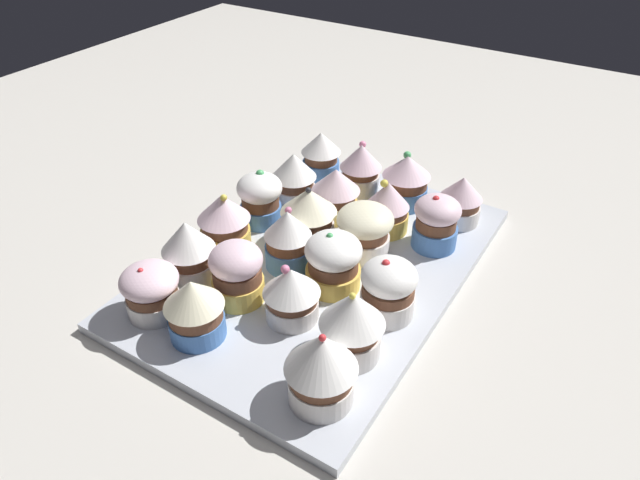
{
  "coord_description": "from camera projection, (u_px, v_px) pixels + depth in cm",
  "views": [
    {
      "loc": [
        45.4,
        28.4,
        43.07
      ],
      "look_at": [
        0.0,
        0.0,
        4.2
      ],
      "focal_mm": 32.4,
      "sensor_mm": 36.0,
      "label": 1
    }
  ],
  "objects": [
    {
      "name": "ground_plane",
      "position": [
        320.0,
        278.0,
        0.7
      ],
      "size": [
        180.0,
        180.0,
        3.0
      ],
      "primitive_type": "cube",
      "color": "beige"
    },
    {
      "name": "cupcake_3",
      "position": [
        224.0,
        222.0,
        0.68
      ],
      "size": [
        6.23,
        6.23,
        7.8
      ],
      "color": "#EFC651",
      "rests_on": "baking_tray"
    },
    {
      "name": "baking_tray",
      "position": [
        320.0,
        265.0,
        0.68
      ],
      "size": [
        44.55,
        31.15,
        1.2
      ],
      "color": "silver",
      "rests_on": "ground_plane"
    },
    {
      "name": "cupcake_10",
      "position": [
        237.0,
        272.0,
        0.61
      ],
      "size": [
        5.7,
        5.7,
        6.96
      ],
      "color": "#EFC651",
      "rests_on": "baking_tray"
    },
    {
      "name": "cupcake_9",
      "position": [
        288.0,
        239.0,
        0.65
      ],
      "size": [
        5.47,
        5.47,
        7.67
      ],
      "color": "#477AC6",
      "rests_on": "baking_tray"
    },
    {
      "name": "cupcake_8",
      "position": [
        309.0,
        215.0,
        0.69
      ],
      "size": [
        6.81,
        6.81,
        7.73
      ],
      "color": "white",
      "rests_on": "baking_tray"
    },
    {
      "name": "cupcake_13",
      "position": [
        387.0,
        206.0,
        0.71
      ],
      "size": [
        5.5,
        5.5,
        7.13
      ],
      "color": "#EFC651",
      "rests_on": "baking_tray"
    },
    {
      "name": "cupcake_7",
      "position": [
        336.0,
        192.0,
        0.74
      ],
      "size": [
        6.26,
        6.26,
        6.84
      ],
      "color": "#EFC651",
      "rests_on": "baking_tray"
    },
    {
      "name": "cupcake_6",
      "position": [
        361.0,
        167.0,
        0.79
      ],
      "size": [
        5.76,
        5.76,
        7.39
      ],
      "color": "white",
      "rests_on": "baking_tray"
    },
    {
      "name": "cupcake_21",
      "position": [
        321.0,
        367.0,
        0.49
      ],
      "size": [
        6.49,
        6.49,
        8.07
      ],
      "color": "white",
      "rests_on": "baking_tray"
    },
    {
      "name": "cupcake_18",
      "position": [
        436.0,
        222.0,
        0.68
      ],
      "size": [
        5.52,
        5.52,
        7.03
      ],
      "color": "#477AC6",
      "rests_on": "baking_tray"
    },
    {
      "name": "cupcake_12",
      "position": [
        406.0,
        179.0,
        0.76
      ],
      "size": [
        6.4,
        6.4,
        7.45
      ],
      "color": "#477AC6",
      "rests_on": "baking_tray"
    },
    {
      "name": "cupcake_4",
      "position": [
        189.0,
        251.0,
        0.63
      ],
      "size": [
        5.88,
        5.88,
        7.84
      ],
      "color": "white",
      "rests_on": "baking_tray"
    },
    {
      "name": "cupcake_20",
      "position": [
        352.0,
        323.0,
        0.54
      ],
      "size": [
        6.31,
        6.31,
        7.92
      ],
      "color": "white",
      "rests_on": "baking_tray"
    },
    {
      "name": "cupcake_5",
      "position": [
        151.0,
        290.0,
        0.59
      ],
      "size": [
        6.03,
        6.03,
        6.09
      ],
      "color": "white",
      "rests_on": "baking_tray"
    },
    {
      "name": "cupcake_16",
      "position": [
        292.0,
        293.0,
        0.58
      ],
      "size": [
        5.95,
        5.95,
        6.6
      ],
      "color": "white",
      "rests_on": "baking_tray"
    },
    {
      "name": "cupcake_15",
      "position": [
        333.0,
        261.0,
        0.62
      ],
      "size": [
        6.24,
        6.24,
        6.9
      ],
      "color": "#EFC651",
      "rests_on": "baking_tray"
    },
    {
      "name": "cupcake_19",
      "position": [
        388.0,
        288.0,
        0.59
      ],
      "size": [
        5.81,
        5.81,
        6.94
      ],
      "color": "white",
      "rests_on": "baking_tray"
    },
    {
      "name": "cupcake_17",
      "position": [
        461.0,
        200.0,
        0.73
      ],
      "size": [
        5.41,
        5.41,
        6.43
      ],
      "color": "white",
      "rests_on": "baking_tray"
    },
    {
      "name": "cupcake_11",
      "position": [
        195.0,
        308.0,
        0.56
      ],
      "size": [
        5.98,
        5.98,
        6.9
      ],
      "color": "#477AC6",
      "rests_on": "baking_tray"
    },
    {
      "name": "cupcake_2",
      "position": [
        260.0,
        198.0,
        0.73
      ],
      "size": [
        5.73,
        5.73,
        7.17
      ],
      "color": "#477AC6",
      "rests_on": "baking_tray"
    },
    {
      "name": "cupcake_14",
      "position": [
        365.0,
        229.0,
        0.67
      ],
      "size": [
        6.68,
        6.68,
        6.46
      ],
      "color": "white",
      "rests_on": "baking_tray"
    },
    {
      "name": "cupcake_0",
      "position": [
        321.0,
        154.0,
        0.82
      ],
      "size": [
        5.65,
        5.65,
        6.98
      ],
      "color": "#477AC6",
      "rests_on": "baking_tray"
    },
    {
      "name": "cupcake_1",
      "position": [
        294.0,
        177.0,
        0.77
      ],
      "size": [
        6.0,
        6.0,
        7.04
      ],
      "color": "white",
      "rests_on": "baking_tray"
    }
  ]
}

